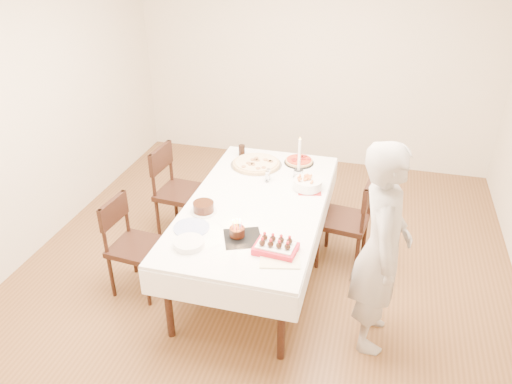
% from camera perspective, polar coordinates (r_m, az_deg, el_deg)
% --- Properties ---
extents(floor, '(5.00, 5.00, 0.00)m').
position_cam_1_polar(floor, '(4.73, 1.05, -8.76)').
color(floor, brown).
rests_on(floor, ground).
extents(wall_back, '(4.50, 0.04, 2.70)m').
position_cam_1_polar(wall_back, '(6.38, 6.78, 14.85)').
color(wall_back, beige).
rests_on(wall_back, floor).
extents(wall_front, '(4.50, 0.04, 2.70)m').
position_cam_1_polar(wall_front, '(2.12, -16.25, -19.94)').
color(wall_front, beige).
rests_on(wall_front, floor).
extents(wall_left, '(0.04, 5.00, 2.70)m').
position_cam_1_polar(wall_left, '(5.04, -24.78, 8.44)').
color(wall_left, beige).
rests_on(wall_left, floor).
extents(dining_table, '(1.57, 2.33, 0.75)m').
position_cam_1_polar(dining_table, '(4.48, -0.00, -5.32)').
color(dining_table, white).
rests_on(dining_table, floor).
extents(chair_right_savory, '(0.52, 0.52, 0.91)m').
position_cam_1_polar(chair_right_savory, '(4.65, 9.99, -3.22)').
color(chair_right_savory, black).
rests_on(chair_right_savory, floor).
extents(chair_left_savory, '(0.52, 0.52, 0.95)m').
position_cam_1_polar(chair_left_savory, '(5.04, -8.48, -0.08)').
color(chair_left_savory, black).
rests_on(chair_left_savory, floor).
extents(chair_left_dessert, '(0.48, 0.48, 0.87)m').
position_cam_1_polar(chair_left_dessert, '(4.38, -13.43, -6.16)').
color(chair_left_dessert, black).
rests_on(chair_left_dessert, floor).
extents(person, '(0.42, 0.62, 1.66)m').
position_cam_1_polar(person, '(3.67, 14.15, -6.36)').
color(person, '#A7A39E').
rests_on(person, floor).
extents(pizza_white, '(0.59, 0.59, 0.04)m').
position_cam_1_polar(pizza_white, '(4.89, 0.02, 3.27)').
color(pizza_white, beige).
rests_on(pizza_white, dining_table).
extents(pizza_pepperoni, '(0.36, 0.36, 0.04)m').
position_cam_1_polar(pizza_pepperoni, '(4.96, 4.94, 3.55)').
color(pizza_pepperoni, red).
rests_on(pizza_pepperoni, dining_table).
extents(red_placemat, '(0.24, 0.24, 0.01)m').
position_cam_1_polar(red_placemat, '(4.49, 6.12, 0.21)').
color(red_placemat, '#B21E1E').
rests_on(red_placemat, dining_table).
extents(pasta_bowl, '(0.31, 0.31, 0.08)m').
position_cam_1_polar(pasta_bowl, '(4.49, 5.93, 0.94)').
color(pasta_bowl, white).
rests_on(pasta_bowl, dining_table).
extents(taper_candle, '(0.11, 0.11, 0.41)m').
position_cam_1_polar(taper_candle, '(4.61, 4.96, 3.95)').
color(taper_candle, white).
rests_on(taper_candle, dining_table).
extents(shaker_pair, '(0.10, 0.10, 0.11)m').
position_cam_1_polar(shaker_pair, '(4.58, 1.29, 1.77)').
color(shaker_pair, white).
rests_on(shaker_pair, dining_table).
extents(cola_glass, '(0.07, 0.07, 0.12)m').
position_cam_1_polar(cola_glass, '(5.08, -1.64, 4.75)').
color(cola_glass, black).
rests_on(cola_glass, dining_table).
extents(layer_cake, '(0.29, 0.29, 0.09)m').
position_cam_1_polar(layer_cake, '(4.14, -6.02, -1.75)').
color(layer_cake, black).
rests_on(layer_cake, dining_table).
extents(cake_board, '(0.36, 0.36, 0.01)m').
position_cam_1_polar(cake_board, '(3.82, -1.53, -5.31)').
color(cake_board, black).
rests_on(cake_board, dining_table).
extents(birthday_cake, '(0.14, 0.14, 0.13)m').
position_cam_1_polar(birthday_cake, '(3.79, -2.18, -4.14)').
color(birthday_cake, '#331A0E').
rests_on(birthday_cake, dining_table).
extents(strawberry_box, '(0.33, 0.24, 0.08)m').
position_cam_1_polar(strawberry_box, '(3.66, 2.27, -6.34)').
color(strawberry_box, '#B31425').
rests_on(strawberry_box, dining_table).
extents(box_lid, '(0.32, 0.25, 0.02)m').
position_cam_1_polar(box_lid, '(3.59, 2.74, -7.88)').
color(box_lid, beige).
rests_on(box_lid, dining_table).
extents(plate_stack, '(0.26, 0.26, 0.05)m').
position_cam_1_polar(plate_stack, '(3.75, -7.66, -5.84)').
color(plate_stack, white).
rests_on(plate_stack, dining_table).
extents(china_plate, '(0.36, 0.36, 0.01)m').
position_cam_1_polar(china_plate, '(3.96, -7.38, -4.06)').
color(china_plate, white).
rests_on(china_plate, dining_table).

